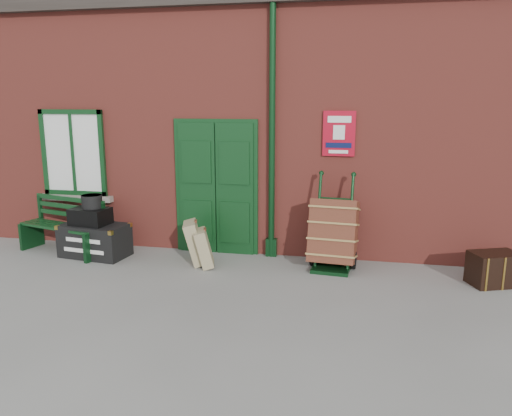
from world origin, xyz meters
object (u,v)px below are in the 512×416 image
(bench, at_px, (64,224))
(houdini_trunk, at_px, (95,240))
(porter_trolley, at_px, (333,233))
(dark_trunk, at_px, (494,269))

(bench, bearing_deg, houdini_trunk, 6.12)
(houdini_trunk, distance_m, porter_trolley, 3.94)
(houdini_trunk, distance_m, dark_trunk, 6.20)
(bench, height_order, dark_trunk, bench)
(houdini_trunk, relative_size, porter_trolley, 0.75)
(bench, relative_size, porter_trolley, 1.13)
(bench, xyz_separation_m, houdini_trunk, (0.61, -0.10, -0.22))
(houdini_trunk, bearing_deg, porter_trolley, 10.21)
(porter_trolley, distance_m, dark_trunk, 2.31)
(bench, distance_m, houdini_trunk, 0.65)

